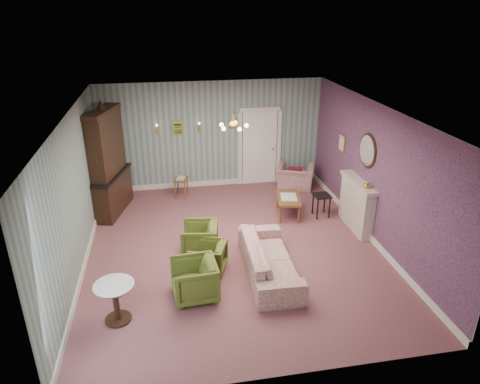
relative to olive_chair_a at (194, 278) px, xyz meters
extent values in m
plane|color=#834C52|center=(0.95, 1.50, -0.39)|extent=(7.00, 7.00, 0.00)
plane|color=white|center=(0.95, 1.50, 2.51)|extent=(7.00, 7.00, 0.00)
plane|color=slate|center=(0.95, 5.00, 1.06)|extent=(6.00, 0.00, 6.00)
plane|color=slate|center=(0.95, -2.00, 1.06)|extent=(6.00, 0.00, 6.00)
plane|color=slate|center=(-2.05, 1.50, 1.06)|extent=(0.00, 7.00, 7.00)
plane|color=slate|center=(3.95, 1.50, 1.06)|extent=(0.00, 7.00, 7.00)
plane|color=#A65374|center=(3.93, 1.50, 1.06)|extent=(0.00, 7.00, 7.00)
imported|color=#525F21|center=(0.00, 0.00, 0.00)|extent=(0.75, 0.80, 0.77)
imported|color=#525F21|center=(0.32, 0.77, -0.06)|extent=(0.78, 0.81, 0.66)
imported|color=#525F21|center=(0.23, 1.45, -0.02)|extent=(0.76, 0.80, 0.73)
imported|color=#933B49|center=(1.45, 0.46, 0.05)|extent=(0.71, 2.24, 0.87)
imported|color=#933B49|center=(3.15, 4.41, 0.04)|extent=(1.14, 0.95, 0.85)
imported|color=gold|center=(3.79, 1.50, 0.85)|extent=(0.15, 0.15, 0.15)
cube|color=maroon|center=(3.10, 4.26, 0.09)|extent=(0.41, 0.28, 0.39)
camera|label=1|loc=(-0.34, -6.33, 4.38)|focal=32.63mm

